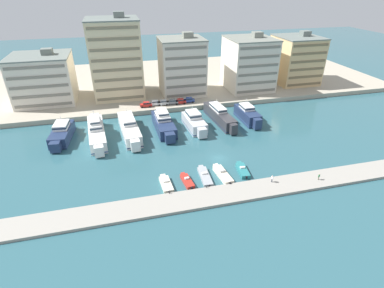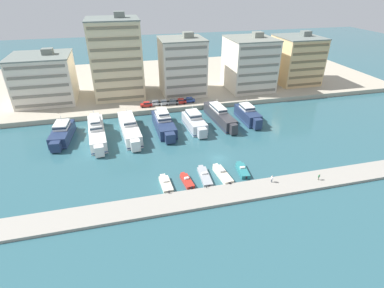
{
  "view_description": "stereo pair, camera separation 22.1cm",
  "coord_description": "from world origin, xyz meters",
  "views": [
    {
      "loc": [
        -22.68,
        -62.15,
        40.79
      ],
      "look_at": [
        -5.83,
        4.87,
        2.5
      ],
      "focal_mm": 28.0,
      "sensor_mm": 36.0,
      "label": 1
    },
    {
      "loc": [
        -22.47,
        -62.2,
        40.79
      ],
      "look_at": [
        -5.83,
        4.87,
        2.5
      ],
      "focal_mm": 28.0,
      "sensor_mm": 36.0,
      "label": 2
    }
  ],
  "objects": [
    {
      "name": "yacht_charcoal_center_right",
      "position": [
        7.57,
        21.69,
        2.09
      ],
      "size": [
        5.55,
        21.26,
        6.78
      ],
      "color": "#333338",
      "rests_on": "ground"
    },
    {
      "name": "pier_dock",
      "position": [
        0.0,
        -14.71,
        0.32
      ],
      "size": [
        120.0,
        6.22,
        0.63
      ],
      "primitive_type": "cube",
      "color": "#9E998E",
      "rests_on": "ground"
    },
    {
      "name": "pedestrian_mid_deck",
      "position": [
        8.09,
        -13.38,
        1.67
      ],
      "size": [
        0.34,
        0.66,
        1.74
      ],
      "color": "#4C515B",
      "rests_on": "pier_dock"
    },
    {
      "name": "motorboat_red_left",
      "position": [
        -10.27,
        -8.14,
        0.47
      ],
      "size": [
        2.38,
        6.32,
        1.3
      ],
      "color": "red",
      "rests_on": "ground"
    },
    {
      "name": "pedestrian_near_edge",
      "position": [
        18.85,
        -15.13,
        1.56
      ],
      "size": [
        0.56,
        0.38,
        1.57
      ],
      "color": "#7A6B56",
      "rests_on": "pier_dock"
    },
    {
      "name": "quay_promenade",
      "position": [
        0.0,
        67.98,
        0.81
      ],
      "size": [
        180.0,
        70.0,
        1.63
      ],
      "primitive_type": "cube",
      "color": "#ADA38E",
      "rests_on": "ground"
    },
    {
      "name": "yacht_white_mid_left",
      "position": [
        -21.26,
        19.56,
        2.08
      ],
      "size": [
        6.18,
        22.66,
        6.87
      ],
      "color": "white",
      "rests_on": "ground"
    },
    {
      "name": "apartment_block_far_left",
      "position": [
        -48.2,
        51.22,
        9.86
      ],
      "size": [
        20.06,
        18.25,
        18.38
      ],
      "color": "silver",
      "rests_on": "quay_promenade"
    },
    {
      "name": "car_red_center",
      "position": [
        -2.23,
        36.32,
        2.61
      ],
      "size": [
        4.18,
        2.08,
        1.8
      ],
      "color": "red",
      "rests_on": "quay_promenade"
    },
    {
      "name": "yacht_silver_center",
      "position": [
        -1.52,
        18.92,
        2.04
      ],
      "size": [
        5.53,
        15.54,
        6.87
      ],
      "color": "silver",
      "rests_on": "ground"
    },
    {
      "name": "car_white_left",
      "position": [
        -11.33,
        36.83,
        2.61
      ],
      "size": [
        4.17,
        2.05,
        1.8
      ],
      "color": "white",
      "rests_on": "quay_promenade"
    },
    {
      "name": "car_grey_center_left",
      "position": [
        -5.05,
        36.45,
        2.61
      ],
      "size": [
        4.25,
        2.25,
        1.8
      ],
      "color": "slate",
      "rests_on": "quay_promenade"
    },
    {
      "name": "apartment_block_left",
      "position": [
        -22.62,
        51.17,
        15.39
      ],
      "size": [
        18.0,
        17.53,
        29.43
      ],
      "color": "beige",
      "rests_on": "quay_promenade"
    },
    {
      "name": "ground_plane",
      "position": [
        0.0,
        0.0,
        0.0
      ],
      "size": [
        400.0,
        400.0,
        0.0
      ],
      "primitive_type": "plane",
      "color": "#2D5B66"
    },
    {
      "name": "yacht_navy_far_left",
      "position": [
        -40.31,
        21.11,
        1.89
      ],
      "size": [
        6.08,
        16.62,
        6.45
      ],
      "color": "navy",
      "rests_on": "ground"
    },
    {
      "name": "motorboat_teal_center",
      "position": [
        3.66,
        -7.18,
        0.5
      ],
      "size": [
        2.68,
        6.97,
        1.34
      ],
      "color": "teal",
      "rests_on": "ground"
    },
    {
      "name": "motorboat_cream_far_left",
      "position": [
        -15.11,
        -8.04,
        0.45
      ],
      "size": [
        2.51,
        6.99,
        1.28
      ],
      "color": "beige",
      "rests_on": "ground"
    },
    {
      "name": "motorboat_grey_mid_left",
      "position": [
        -5.8,
        -7.25,
        0.43
      ],
      "size": [
        2.45,
        8.58,
        1.23
      ],
      "color": "#9EA3A8",
      "rests_on": "ground"
    },
    {
      "name": "yacht_navy_mid_right",
      "position": [
        16.65,
        20.13,
        2.12
      ],
      "size": [
        4.7,
        15.18,
        6.84
      ],
      "color": "navy",
      "rests_on": "ground"
    },
    {
      "name": "bollard_west_mid",
      "position": [
        -6.72,
        -11.85,
        0.96
      ],
      "size": [
        0.2,
        0.2,
        0.61
      ],
      "color": "#2D2D33",
      "rests_on": "pier_dock"
    },
    {
      "name": "car_silver_mid_left",
      "position": [
        -8.43,
        36.55,
        2.61
      ],
      "size": [
        4.19,
        2.11,
        1.8
      ],
      "color": "#B7BCC1",
      "rests_on": "quay_promenade"
    },
    {
      "name": "apartment_block_center_left",
      "position": [
        27.82,
        47.23,
        11.47
      ],
      "size": [
        17.21,
        18.36,
        21.59
      ],
      "color": "silver",
      "rests_on": "quay_promenade"
    },
    {
      "name": "apartment_block_mid_left",
      "position": [
        0.98,
        47.72,
        11.93
      ],
      "size": [
        16.17,
        15.28,
        22.47
      ],
      "color": "silver",
      "rests_on": "quay_promenade"
    },
    {
      "name": "yacht_white_left",
      "position": [
        -30.56,
        19.12,
        2.23
      ],
      "size": [
        5.98,
        22.61,
        7.85
      ],
      "color": "white",
      "rests_on": "ground"
    },
    {
      "name": "yacht_navy_center_left",
      "position": [
        -10.88,
        20.23,
        2.12
      ],
      "size": [
        5.54,
        19.34,
        7.57
      ],
      "color": "navy",
      "rests_on": "ground"
    },
    {
      "name": "bollard_west",
      "position": [
        -15.02,
        -11.85,
        0.96
      ],
      "size": [
        0.2,
        0.2,
        0.61
      ],
      "color": "#2D2D33",
      "rests_on": "pier_dock"
    },
    {
      "name": "car_blue_center_right",
      "position": [
        1.04,
        36.81,
        2.61
      ],
      "size": [
        4.21,
        2.15,
        1.8
      ],
      "color": "#28428E",
      "rests_on": "quay_promenade"
    },
    {
      "name": "apartment_block_center",
      "position": [
        50.38,
        50.16,
        11.05
      ],
      "size": [
        16.64,
        18.02,
        20.75
      ],
      "color": "#E0BC84",
      "rests_on": "quay_promenade"
    },
    {
      "name": "motorboat_cream_center_left",
      "position": [
        -1.61,
        -7.75,
        0.56
      ],
      "size": [
        2.92,
        8.42,
        1.64
      ],
      "color": "beige",
      "rests_on": "ground"
    },
    {
      "name": "car_red_far_left",
      "position": [
        -14.43,
        36.17,
        2.61
      ],
      "size": [
        4.2,
        2.12,
        1.8
      ],
      "color": "red",
      "rests_on": "quay_promenade"
    }
  ]
}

